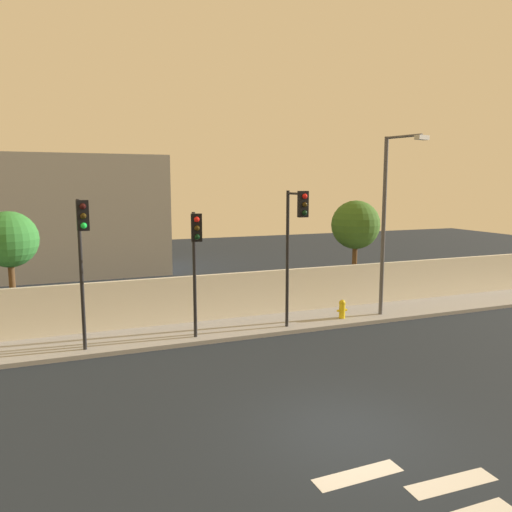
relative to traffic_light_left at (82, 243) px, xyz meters
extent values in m
plane|color=#1D242C|center=(5.06, -6.99, -3.66)|extent=(80.00, 80.00, 0.00)
cube|color=#959595|center=(5.06, 1.21, -3.59)|extent=(36.00, 2.40, 0.15)
cube|color=silver|center=(5.06, 2.50, -2.61)|extent=(36.00, 0.18, 1.80)
cube|color=silver|center=(5.83, -9.39, -3.66)|extent=(1.81, 0.48, 0.01)
cube|color=silver|center=(4.37, -8.54, -3.66)|extent=(1.81, 0.48, 0.01)
cylinder|color=black|center=(-0.04, 0.56, -1.10)|extent=(0.12, 0.12, 4.83)
cylinder|color=black|center=(0.00, 0.04, 1.22)|extent=(0.16, 1.04, 0.08)
cube|color=black|center=(0.04, -0.47, 0.87)|extent=(0.35, 0.23, 0.90)
sphere|color=black|center=(0.05, -0.59, 1.14)|extent=(0.18, 0.18, 0.18)
sphere|color=#33260A|center=(0.05, -0.59, 0.86)|extent=(0.18, 0.18, 0.18)
sphere|color=#19F24C|center=(0.05, -0.59, 0.58)|extent=(0.18, 0.18, 0.18)
cylinder|color=black|center=(3.63, 0.56, -1.33)|extent=(0.12, 0.12, 4.36)
cylinder|color=black|center=(3.56, 0.10, 0.74)|extent=(0.22, 0.93, 0.08)
cube|color=black|center=(3.48, -0.36, 0.39)|extent=(0.37, 0.25, 0.90)
sphere|color=red|center=(3.47, -0.48, 0.66)|extent=(0.18, 0.18, 0.18)
sphere|color=#33260A|center=(3.47, -0.48, 0.38)|extent=(0.18, 0.18, 0.18)
sphere|color=black|center=(3.47, -0.48, 0.10)|extent=(0.18, 0.18, 0.18)
cylinder|color=black|center=(7.15, 0.56, -0.98)|extent=(0.12, 0.12, 5.06)
cylinder|color=black|center=(7.17, -0.01, 1.45)|extent=(0.11, 1.14, 0.08)
cube|color=black|center=(7.18, -0.58, 1.10)|extent=(0.35, 0.21, 0.90)
sphere|color=red|center=(7.19, -0.70, 1.37)|extent=(0.18, 0.18, 0.18)
sphere|color=#33260A|center=(7.19, -0.70, 1.09)|extent=(0.18, 0.18, 0.18)
sphere|color=black|center=(7.19, -0.70, 0.81)|extent=(0.18, 0.18, 0.18)
cylinder|color=#4C4C51|center=(11.49, 0.76, 0.05)|extent=(0.16, 0.16, 7.13)
cylinder|color=#4C4C51|center=(11.69, -0.02, 3.57)|extent=(0.50, 1.58, 0.10)
cube|color=beige|center=(11.90, -0.80, 3.47)|extent=(0.64, 0.38, 0.16)
cylinder|color=gold|center=(9.68, 0.79, -3.22)|extent=(0.24, 0.24, 0.58)
sphere|color=gold|center=(9.68, 0.79, -2.89)|extent=(0.26, 0.26, 0.26)
cylinder|color=gold|center=(9.51, 0.79, -3.19)|extent=(0.10, 0.09, 0.09)
cylinder|color=gold|center=(9.85, 0.79, -3.19)|extent=(0.10, 0.09, 0.09)
cylinder|color=brown|center=(-2.28, 3.56, -2.18)|extent=(0.22, 0.22, 2.96)
sphere|color=#328335|center=(-2.28, 3.56, -0.15)|extent=(1.99, 1.99, 1.99)
cylinder|color=brown|center=(11.99, 3.56, -2.17)|extent=(0.23, 0.23, 2.99)
sphere|color=#3A6723|center=(11.99, 3.56, -0.06)|extent=(2.22, 2.22, 2.22)
cube|color=gray|center=(0.21, 16.50, -0.09)|extent=(10.83, 6.00, 7.14)
camera|label=1|loc=(-0.64, -15.95, 1.77)|focal=35.10mm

